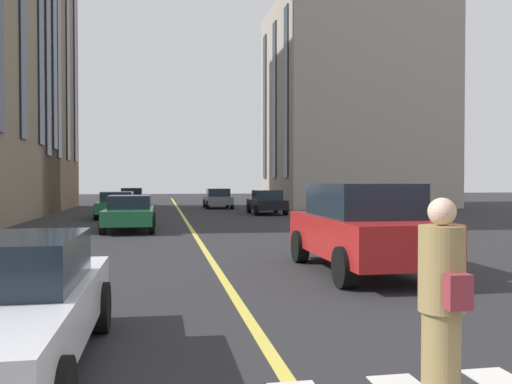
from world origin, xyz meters
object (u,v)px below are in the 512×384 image
car_black_trailing (132,197)px  car_red_near (362,227)px  car_black_parked_a (267,202)px  pedestrian_near (442,304)px  car_grey_parked_b (218,198)px  car_green_mid (130,213)px  car_green_oncoming (117,205)px

car_black_trailing → car_red_near: bearing=-168.5°
car_black_parked_a → pedestrian_near: pedestrian_near is taller
car_grey_parked_b → car_green_mid: (-16.47, 5.21, 0.00)m
car_green_mid → pedestrian_near: size_ratio=2.45×
car_red_near → pedestrian_near: car_red_near is taller
car_green_mid → car_green_oncoming: size_ratio=1.00×
car_grey_parked_b → car_green_mid: bearing=162.4°
car_green_mid → car_green_oncoming: bearing=8.2°
car_red_near → car_green_oncoming: car_red_near is taller
car_green_oncoming → car_black_trailing: 13.39m
car_green_oncoming → pedestrian_near: 24.94m
car_green_oncoming → pedestrian_near: (-24.52, -4.57, 0.20)m
car_black_parked_a → pedestrian_near: 26.54m
car_green_mid → car_red_near: 11.81m
car_red_near → car_black_parked_a: bearing=-5.6°
pedestrian_near → car_black_parked_a: bearing=-8.2°
car_red_near → car_black_trailing: 32.00m
car_grey_parked_b → car_red_near: size_ratio=0.83×
car_black_parked_a → car_red_near: 19.81m
car_green_oncoming → car_red_near: bearing=-160.2°
car_red_near → car_black_trailing: car_red_near is taller
car_red_near → car_green_mid: bearing=27.1°
car_black_parked_a → car_red_near: car_red_near is taller
car_black_parked_a → car_green_oncoming: (-1.75, 8.37, 0.00)m
car_green_oncoming → car_black_trailing: car_black_trailing is taller
car_green_mid → car_black_trailing: 20.88m
car_green_oncoming → car_green_mid: bearing=-171.8°
car_grey_parked_b → car_black_parked_a: bearing=-164.0°
car_grey_parked_b → car_black_trailing: (4.39, 6.22, 0.00)m
car_black_parked_a → car_red_near: bearing=174.4°
car_black_parked_a → car_green_oncoming: 8.56m
car_grey_parked_b → car_red_near: car_red_near is taller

